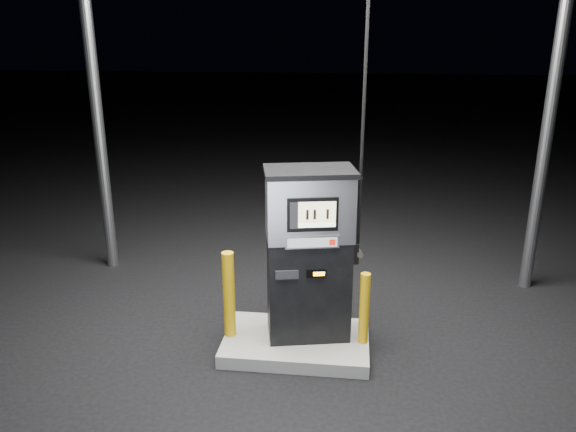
# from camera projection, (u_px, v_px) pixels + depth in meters

# --- Properties ---
(ground) EXTENTS (80.00, 80.00, 0.00)m
(ground) POSITION_uv_depth(u_px,v_px,m) (296.00, 349.00, 6.28)
(ground) COLOR black
(ground) RESTS_ON ground
(pump_island) EXTENTS (1.60, 1.00, 0.15)m
(pump_island) POSITION_uv_depth(u_px,v_px,m) (296.00, 343.00, 6.26)
(pump_island) COLOR slate
(pump_island) RESTS_ON ground
(fuel_dispenser) EXTENTS (1.09, 0.74, 3.94)m
(fuel_dispenser) POSITION_uv_depth(u_px,v_px,m) (309.00, 253.00, 6.00)
(fuel_dispenser) COLOR black
(fuel_dispenser) RESTS_ON pump_island
(bollard_left) EXTENTS (0.17, 0.17, 0.99)m
(bollard_left) POSITION_uv_depth(u_px,v_px,m) (229.00, 294.00, 6.13)
(bollard_left) COLOR #CF9C0B
(bollard_left) RESTS_ON pump_island
(bollard_right) EXTENTS (0.12, 0.12, 0.81)m
(bollard_right) POSITION_uv_depth(u_px,v_px,m) (364.00, 308.00, 6.01)
(bollard_right) COLOR #CF9C0B
(bollard_right) RESTS_ON pump_island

